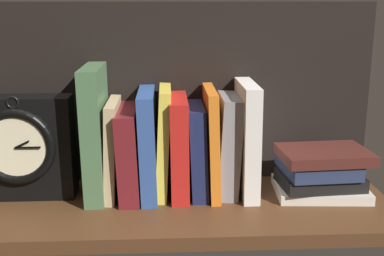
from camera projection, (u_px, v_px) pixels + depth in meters
The scene contains 14 objects.
ground_plane at pixel (172, 209), 94.77cm from camera, with size 83.84×29.22×2.50cm, color #4C2D19.
back_panel at pixel (171, 93), 103.34cm from camera, with size 83.84×1.20×37.13cm, color black.
book_green_romantic at pixel (96, 132), 95.59cm from camera, with size 3.63×15.67×25.42cm, color #476B44.
book_tan_shortstories at pixel (113, 149), 96.58cm from camera, with size 2.01×13.82×18.77cm, color tan.
book_maroon_dawkins at pixel (129, 152), 96.93cm from camera, with size 3.83×16.36×17.27cm, color maroon.
book_blue_modern at pixel (148, 143), 96.70cm from camera, with size 3.02×15.92×20.61cm, color #2D4C8E.
book_yellow_seinlanguage at pixel (163, 142), 96.77cm from camera, with size 2.16×12.59×21.24cm, color gold.
book_red_requiem at pixel (179, 146), 97.16cm from camera, with size 3.40×15.06×19.36cm, color red.
book_navy_bierce at pixel (197, 150), 97.54cm from camera, with size 3.15×13.36×17.75cm, color #192147.
book_orange_pandolfini at pixel (211, 142), 97.27cm from camera, with size 1.90×15.12×21.00cm, color orange.
book_gray_chess at pixel (228, 145), 97.62cm from camera, with size 3.88×12.22×19.54cm, color gray.
book_white_catcher at pixel (247, 139), 97.49cm from camera, with size 3.07×15.56×22.05cm, color silver.
framed_clock at pixel (21, 147), 94.78cm from camera, with size 19.95×7.27×20.59cm.
book_stack_side at pixel (320, 172), 97.60cm from camera, with size 18.35×14.83×9.40cm.
Camera 1 is at (-0.85, -87.94, 37.48)cm, focal length 46.45 mm.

